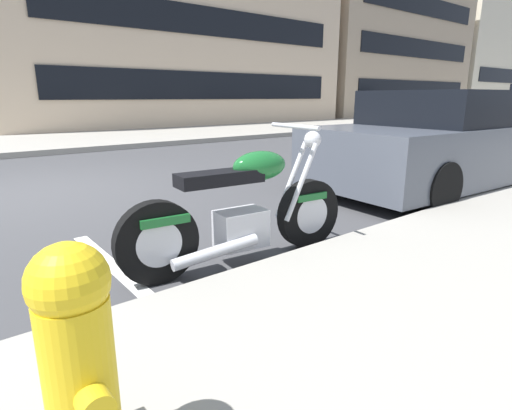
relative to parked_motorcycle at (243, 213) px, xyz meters
name	(u,v)px	position (x,y,z in m)	size (l,w,h in m)	color
ground_plane	(31,194)	(-0.89, 3.82, -0.42)	(260.00, 260.00, 0.00)	#3D3D3F
sidewalk_far_curb	(305,126)	(11.11, 10.37, -0.35)	(120.00, 5.00, 0.14)	gray
parking_stall_stripe	(122,274)	(-0.89, 0.37, -0.42)	(0.12, 2.20, 0.01)	silver
parked_motorcycle	(243,213)	(0.00, 0.00, 0.00)	(2.03, 0.62, 1.11)	black
parked_car_far_down_curb	(449,141)	(4.21, 0.49, 0.26)	(4.67, 2.09, 1.41)	#4C515B
fire_hydrant	(78,356)	(-1.64, -1.35, 0.13)	(0.24, 0.36, 0.78)	gold
townhouse_corner_block	(150,42)	(7.79, 18.34, 3.60)	(15.84, 11.43, 8.05)	beige
townhouse_far_uphill	(355,58)	(23.39, 17.72, 3.60)	(13.99, 10.19, 8.05)	tan
townhouse_mid_block	(454,34)	(37.20, 17.61, 6.40)	(12.14, 9.96, 13.65)	beige
townhouse_near_left	(511,47)	(50.02, 17.67, 6.16)	(12.47, 10.07, 13.16)	#6B84B2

